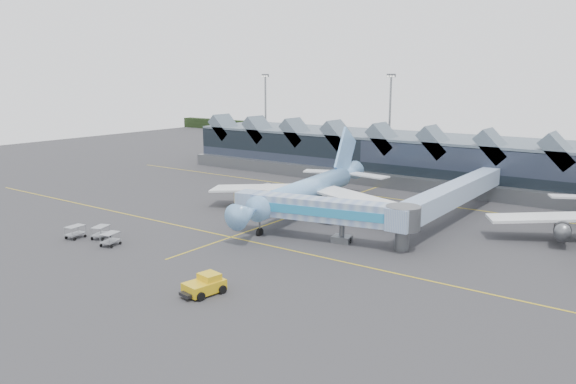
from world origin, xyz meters
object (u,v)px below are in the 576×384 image
Objects in this scene: fuel_truck at (256,194)px; main_airliner at (308,189)px; pushback_tug at (205,285)px; jet_bridge at (334,212)px.

main_airliner is at bearing -2.32° from fuel_truck.
pushback_tug is (21.50, -34.83, -0.89)m from fuel_truck.
main_airliner is 8.40× the size of pushback_tug.
main_airliner is 10.94m from fuel_truck.
jet_bridge is 23.87m from pushback_tug.
fuel_truck is at bearing 131.87° from pushback_tug.
pushback_tug is (10.76, -35.11, -2.97)m from main_airliner.
main_airliner is 1.60× the size of jet_bridge.
jet_bridge is at bearing -30.16° from fuel_truck.
jet_bridge is 5.25× the size of pushback_tug.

